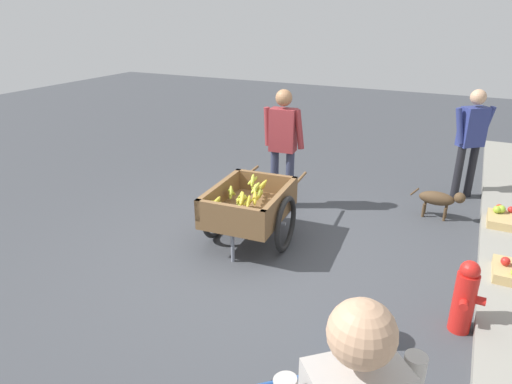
{
  "coord_description": "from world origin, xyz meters",
  "views": [
    {
      "loc": [
        3.86,
        1.82,
        2.56
      ],
      "look_at": [
        -0.14,
        -0.12,
        0.75
      ],
      "focal_mm": 31.7,
      "sensor_mm": 36.0,
      "label": 1
    }
  ],
  "objects": [
    {
      "name": "ground_plane",
      "position": [
        0.0,
        0.0,
        0.0
      ],
      "size": [
        24.0,
        24.0,
        0.0
      ],
      "primitive_type": "plane",
      "color": "#3D3F44"
    },
    {
      "name": "fruit_cart",
      "position": [
        -0.36,
        -0.32,
        0.44
      ],
      "size": [
        1.7,
        0.98,
        0.74
      ],
      "color": "brown",
      "rests_on": "ground"
    },
    {
      "name": "vendor_person",
      "position": [
        -1.5,
        -0.39,
        0.97
      ],
      "size": [
        0.22,
        0.57,
        1.61
      ],
      "color": "#333851",
      "rests_on": "ground"
    },
    {
      "name": "dog",
      "position": [
        -2.03,
        1.61,
        0.27
      ],
      "size": [
        0.2,
        0.67,
        0.4
      ],
      "color": "#4C3823",
      "rests_on": "ground"
    },
    {
      "name": "fire_hydrant",
      "position": [
        0.26,
        2.01,
        0.33
      ],
      "size": [
        0.25,
        0.25,
        0.67
      ],
      "color": "red",
      "rests_on": "ground"
    },
    {
      "name": "plastic_bucket",
      "position": [
        0.75,
        1.33,
        0.15
      ],
      "size": [
        0.24,
        0.24,
        0.29
      ],
      "primitive_type": "cylinder",
      "color": "#1966B2",
      "rests_on": "ground"
    },
    {
      "name": "apple_crate",
      "position": [
        -0.64,
        2.4,
        0.12
      ],
      "size": [
        0.44,
        0.32,
        0.31
      ],
      "color": "tan",
      "rests_on": "ground"
    },
    {
      "name": "mixed_fruit_crate",
      "position": [
        -1.93,
        2.34,
        0.12
      ],
      "size": [
        0.44,
        0.32,
        0.32
      ],
      "color": "tan",
      "rests_on": "ground"
    },
    {
      "name": "bystander_person",
      "position": [
        -2.95,
        1.84,
        0.93
      ],
      "size": [
        0.37,
        0.5,
        1.56
      ],
      "color": "black",
      "rests_on": "ground"
    }
  ]
}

